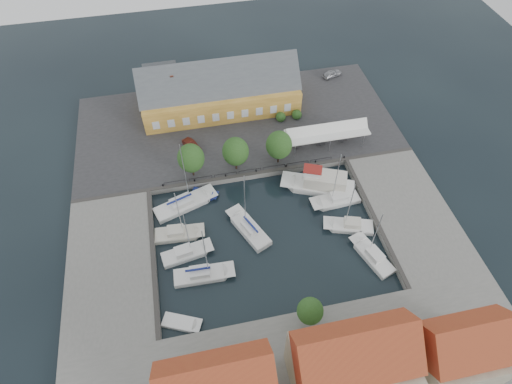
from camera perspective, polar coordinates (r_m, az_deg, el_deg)
ground at (r=63.52m, az=1.13°, el=-4.93°), size 140.00×140.00×0.00m
north_quay at (r=78.36m, az=-2.62°, el=8.89°), size 56.00×26.00×1.00m
west_quay at (r=62.79m, az=-18.69°, el=-9.30°), size 12.00×24.00×1.00m
east_quay at (r=68.68m, az=19.75°, el=-2.62°), size 12.00×24.00×1.00m
south_bank at (r=54.20m, az=6.44°, el=-22.66°), size 56.00×14.00×1.00m
quay_edge_fittings at (r=65.46m, az=0.25°, el=-1.06°), size 56.00×24.72×0.40m
warehouse at (r=79.79m, az=-5.31°, el=13.21°), size 28.56×14.00×9.55m
tent_canopy at (r=73.11m, az=9.48°, el=7.87°), size 14.00×4.00×2.83m
quay_trees at (r=67.18m, az=-2.75°, el=5.42°), size 18.20×4.20×6.30m
car_silver at (r=90.09m, az=10.16°, el=15.28°), size 4.40×2.84×1.39m
car_red at (r=73.53m, az=-8.55°, el=6.16°), size 3.21×4.18×1.32m
center_sailboat at (r=63.04m, az=-0.95°, el=-4.98°), size 5.75×8.76×11.86m
trawler at (r=68.36m, az=8.62°, el=1.05°), size 11.99×7.64×5.00m
east_boat_a at (r=67.57m, az=10.62°, el=-1.12°), size 7.97×3.09×11.12m
east_boat_b at (r=64.93m, az=12.34°, el=-4.50°), size 7.69×4.54×10.23m
east_boat_c at (r=62.77m, az=15.23°, el=-8.29°), size 4.66×7.88×9.87m
west_boat_a at (r=66.84m, az=-9.55°, el=-1.65°), size 10.27×5.91×13.06m
west_boat_b at (r=63.66m, az=-10.30°, el=-5.57°), size 7.47×3.01×10.13m
west_boat_c at (r=61.61m, az=-9.29°, el=-8.15°), size 7.58×3.53×10.07m
west_boat_d at (r=59.57m, az=-7.12°, el=-10.92°), size 8.48×2.83×11.20m
launch_sw at (r=57.12m, az=-9.92°, el=-16.87°), size 5.28×3.71×0.98m
launch_nw at (r=67.90m, az=-6.90°, el=-0.33°), size 4.49×3.35×0.88m
townhouses at (r=48.95m, az=10.15°, el=-22.64°), size 36.30×8.50×12.00m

